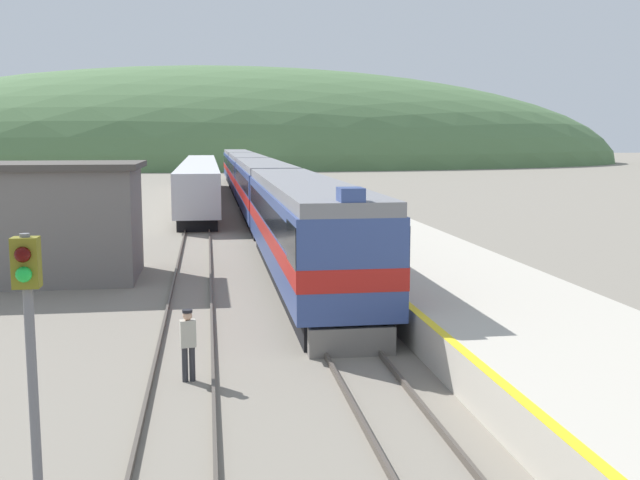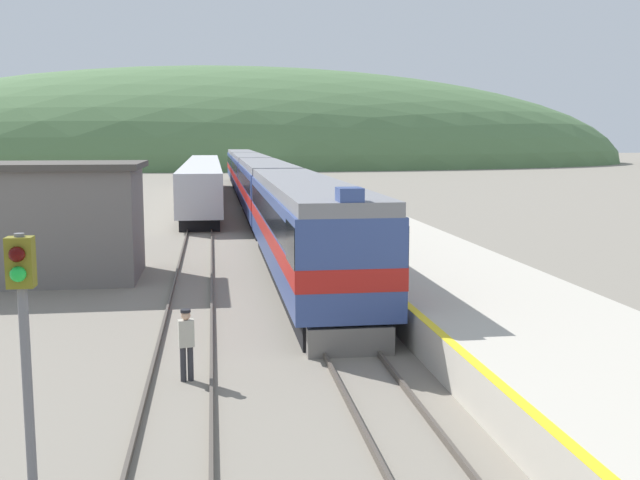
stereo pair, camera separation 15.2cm
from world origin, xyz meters
name	(u,v)px [view 1 (the left image)]	position (x,y,z in m)	size (l,w,h in m)	color
track_main	(246,195)	(0.00, 70.00, 0.08)	(1.52, 180.00, 0.16)	#4C443D
track_siding	(201,196)	(-4.34, 70.00, 0.08)	(1.52, 180.00, 0.16)	#4C443D
platform	(327,210)	(4.73, 50.00, 0.53)	(6.09, 140.00, 1.08)	#BCB5A5
distant_hills	(225,164)	(0.00, 157.76, 0.00)	(172.60, 77.67, 40.31)	#517547
station_shed	(24,221)	(-10.93, 28.51, 2.36)	(9.30, 5.34, 4.69)	slate
express_train_lead_car	(303,227)	(0.00, 26.17, 2.21)	(2.99, 20.83, 4.40)	black
carriage_second	(263,189)	(0.00, 47.62, 2.20)	(2.98, 19.83, 4.04)	black
carriage_third	(247,174)	(0.00, 68.33, 2.20)	(2.98, 19.83, 4.04)	black
carriage_fourth	(238,166)	(0.00, 89.03, 2.20)	(2.98, 19.83, 4.04)	black
siding_train	(200,181)	(-4.34, 64.47, 1.83)	(2.90, 45.11, 3.55)	black
signal_post_siding	(29,323)	(-6.16, 8.16, 3.12)	(0.36, 0.42, 4.38)	slate
track_worker	(188,341)	(-4.18, 14.72, 0.98)	(0.39, 0.28, 1.72)	#2D2D33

